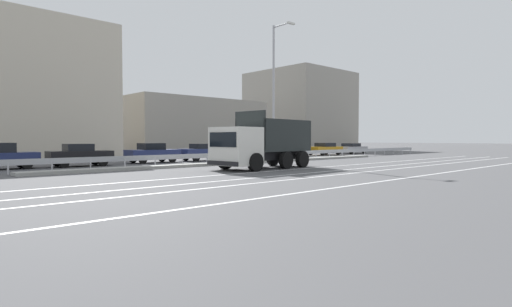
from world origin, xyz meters
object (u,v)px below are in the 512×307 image
at_px(parked_car_3, 153,153).
at_px(parked_car_7, 325,149).
at_px(parked_car_6, 289,149).
at_px(median_road_sign, 258,146).
at_px(street_lamp_1, 275,88).
at_px(parked_car_8, 352,148).
at_px(dump_truck, 254,148).
at_px(parked_car_4, 204,152).
at_px(parked_car_2, 80,155).
at_px(parked_car_5, 245,151).
at_px(parked_car_1, 0,156).

xyz_separation_m(parked_car_3, parked_car_7, (21.51, 0.09, -0.04)).
relative_size(parked_car_6, parked_car_7, 1.08).
bearing_deg(parked_car_3, parked_car_7, 91.29).
xyz_separation_m(median_road_sign, street_lamp_1, (1.61, -0.21, 4.58)).
relative_size(parked_car_3, parked_car_8, 0.87).
bearing_deg(dump_truck, parked_car_8, -72.32).
bearing_deg(parked_car_4, parked_car_2, -86.57).
xyz_separation_m(parked_car_2, parked_car_6, (21.23, 0.69, 0.04)).
relative_size(street_lamp_1, parked_car_4, 2.55).
distance_m(parked_car_4, parked_car_5, 4.88).
distance_m(median_road_sign, parked_car_3, 8.10).
relative_size(parked_car_3, parked_car_6, 0.81).
relative_size(parked_car_2, parked_car_5, 0.89).
xyz_separation_m(dump_truck, parked_car_3, (-1.24, 10.14, -0.53)).
bearing_deg(parked_car_2, parked_car_5, 94.85).
relative_size(median_road_sign, parked_car_7, 0.52).
xyz_separation_m(street_lamp_1, parked_car_4, (-2.91, 5.49, -5.09)).
relative_size(dump_truck, median_road_sign, 2.98).
bearing_deg(parked_car_7, median_road_sign, 110.95).
bearing_deg(parked_car_2, dump_truck, 37.93).
bearing_deg(parked_car_2, parked_car_6, 94.66).
bearing_deg(parked_car_6, parked_car_2, 95.23).
distance_m(parked_car_1, parked_car_4, 14.59).
xyz_separation_m(median_road_sign, parked_car_1, (-15.89, 5.41, -0.46)).
distance_m(dump_truck, parked_car_1, 15.06).
bearing_deg(parked_car_7, parked_car_8, -89.04).
bearing_deg(parked_car_1, parked_car_6, 92.18).
xyz_separation_m(parked_car_3, parked_car_8, (26.85, 0.08, -0.08)).
height_order(parked_car_3, parked_car_8, parked_car_3).
bearing_deg(street_lamp_1, parked_car_7, 22.67).
bearing_deg(parked_car_6, median_road_sign, 123.83).
height_order(street_lamp_1, parked_car_7, street_lamp_1).
relative_size(parked_car_3, parked_car_5, 0.88).
height_order(street_lamp_1, parked_car_6, street_lamp_1).
bearing_deg(dump_truck, median_road_sign, -49.39).
distance_m(parked_car_3, parked_car_7, 21.51).
bearing_deg(dump_truck, parked_car_7, -67.29).
relative_size(median_road_sign, parked_car_1, 0.59).
bearing_deg(parked_car_6, parked_car_5, 94.76).
xyz_separation_m(parked_car_2, parked_car_8, (32.41, 0.56, -0.08)).
relative_size(parked_car_2, parked_car_7, 0.88).
bearing_deg(parked_car_4, parked_car_5, 96.19).
distance_m(dump_truck, parked_car_2, 11.82).
bearing_deg(parked_car_7, parked_car_5, 91.25).
relative_size(median_road_sign, parked_car_4, 0.56).
bearing_deg(parked_car_8, dump_truck, -69.60).
xyz_separation_m(parked_car_2, parked_car_5, (15.00, 0.54, -0.02)).
distance_m(parked_car_3, parked_car_4, 4.58).
distance_m(dump_truck, parked_car_8, 27.58).
relative_size(dump_truck, parked_car_2, 1.75).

